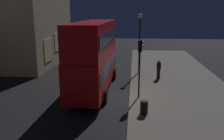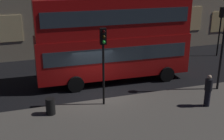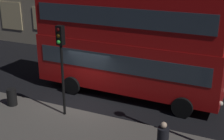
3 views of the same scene
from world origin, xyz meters
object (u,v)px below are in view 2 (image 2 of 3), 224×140
object	(u,v)px
double_decker_bus	(113,36)
traffic_light_far_side	(221,21)
pedestrian	(208,90)
litter_bin	(50,106)
traffic_light_near_kerb	(103,51)

from	to	relation	value
double_decker_bus	traffic_light_far_side	size ratio (longest dim) A/B	2.44
pedestrian	double_decker_bus	bearing A→B (deg)	130.93
double_decker_bus	pedestrian	bearing A→B (deg)	-55.71
traffic_light_far_side	double_decker_bus	bearing A→B (deg)	23.53
litter_bin	pedestrian	bearing A→B (deg)	-11.36
traffic_light_near_kerb	pedestrian	bearing A→B (deg)	-15.53
double_decker_bus	traffic_light_near_kerb	world-z (taller)	double_decker_bus
traffic_light_near_kerb	pedestrian	xyz separation A→B (m)	(5.27, -1.91, -2.13)
double_decker_bus	traffic_light_near_kerb	bearing A→B (deg)	-113.97
pedestrian	litter_bin	world-z (taller)	pedestrian
double_decker_bus	litter_bin	bearing A→B (deg)	-138.81
double_decker_bus	litter_bin	distance (m)	6.52
traffic_light_near_kerb	traffic_light_far_side	world-z (taller)	traffic_light_near_kerb
double_decker_bus	litter_bin	size ratio (longest dim) A/B	11.69
pedestrian	litter_bin	xyz separation A→B (m)	(-8.19, 1.65, -0.48)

